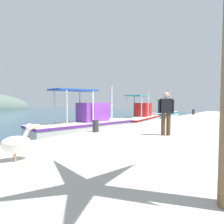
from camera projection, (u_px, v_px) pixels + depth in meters
quay_pier at (224, 150)px, 7.25m from camera, size 36.00×10.00×0.80m
fishing_boat_second at (84, 127)px, 11.23m from camera, size 6.05×2.57×3.03m
fishing_boat_third at (140, 118)px, 16.71m from camera, size 5.90×2.74×3.15m
fishing_boat_fourth at (166, 113)px, 22.80m from camera, size 5.38×2.60×3.24m
pelican at (17, 143)px, 4.57m from camera, size 0.97×0.51×0.82m
fisherman_standing at (166, 112)px, 7.83m from camera, size 0.44×0.51×1.65m
mooring_bollard_nearest at (96, 126)px, 8.68m from camera, size 0.27×0.27×0.51m
mooring_bollard_second at (193, 112)px, 18.82m from camera, size 0.25×0.25×0.48m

